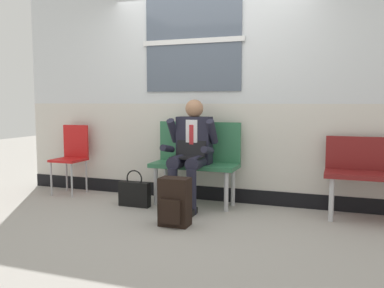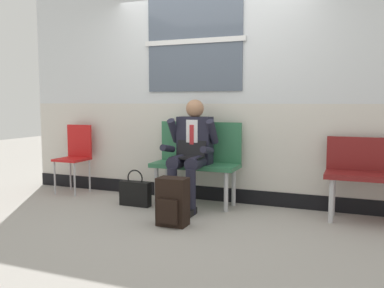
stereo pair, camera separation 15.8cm
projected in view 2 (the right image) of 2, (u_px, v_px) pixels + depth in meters
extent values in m
plane|color=#9E9991|center=(190.00, 213.00, 4.52)|extent=(18.00, 18.00, 0.00)
cube|color=silver|center=(212.00, 32.00, 4.96)|extent=(5.27, 0.12, 1.72)
cube|color=beige|center=(212.00, 145.00, 5.10)|extent=(5.27, 0.12, 1.03)
cube|color=black|center=(212.00, 192.00, 5.16)|extent=(5.27, 0.14, 0.17)
cube|color=#4C5666|center=(194.00, 41.00, 4.99)|extent=(1.23, 0.02, 1.21)
cube|color=silver|center=(193.00, 41.00, 4.98)|extent=(1.31, 0.03, 0.06)
cube|color=#2D6B47|center=(195.00, 166.00, 4.83)|extent=(1.02, 0.42, 0.05)
cube|color=#2D6B47|center=(200.00, 142.00, 4.97)|extent=(1.02, 0.04, 0.48)
cylinder|color=#B7B7BC|center=(157.00, 186.00, 4.88)|extent=(0.05, 0.05, 0.45)
cylinder|color=#B7B7BC|center=(167.00, 181.00, 5.16)|extent=(0.05, 0.05, 0.45)
cylinder|color=#B7B7BC|center=(226.00, 192.00, 4.56)|extent=(0.05, 0.05, 0.45)
cylinder|color=#B7B7BC|center=(234.00, 187.00, 4.83)|extent=(0.05, 0.05, 0.45)
cylinder|color=#B7B7BC|center=(331.00, 201.00, 4.14)|extent=(0.05, 0.05, 0.45)
cylinder|color=#B7B7BC|center=(333.00, 195.00, 4.42)|extent=(0.05, 0.05, 0.45)
cylinder|color=#1E1E2D|center=(179.00, 162.00, 4.67)|extent=(0.15, 0.40, 0.15)
cylinder|color=#1E1E2D|center=(172.00, 190.00, 4.53)|extent=(0.11, 0.11, 0.50)
cube|color=black|center=(170.00, 211.00, 4.49)|extent=(0.10, 0.26, 0.07)
cylinder|color=#1E1E2D|center=(197.00, 163.00, 4.59)|extent=(0.15, 0.40, 0.15)
cylinder|color=#1E1E2D|center=(191.00, 192.00, 4.45)|extent=(0.11, 0.11, 0.50)
cube|color=black|center=(189.00, 213.00, 4.41)|extent=(0.10, 0.26, 0.07)
cube|color=#1E1E2D|center=(195.00, 140.00, 4.80)|extent=(0.40, 0.18, 0.55)
cube|color=silver|center=(192.00, 137.00, 4.71)|extent=(0.14, 0.01, 0.39)
cube|color=#B22328|center=(192.00, 139.00, 4.71)|extent=(0.05, 0.01, 0.33)
sphere|color=#9E7051|center=(195.00, 109.00, 4.76)|extent=(0.21, 0.21, 0.21)
cylinder|color=#1E1E2D|center=(174.00, 131.00, 4.82)|extent=(0.09, 0.25, 0.30)
cylinder|color=#1E1E2D|center=(168.00, 148.00, 4.68)|extent=(0.08, 0.27, 0.12)
cylinder|color=#1E1E2D|center=(212.00, 132.00, 4.64)|extent=(0.09, 0.25, 0.30)
cylinder|color=#1E1E2D|center=(207.00, 150.00, 4.50)|extent=(0.08, 0.27, 0.12)
cube|color=black|center=(187.00, 158.00, 4.60)|extent=(0.35, 0.22, 0.02)
cube|color=black|center=(191.00, 147.00, 4.71)|extent=(0.35, 0.08, 0.21)
cube|color=black|center=(173.00, 202.00, 4.05)|extent=(0.30, 0.19, 0.48)
cube|color=black|center=(168.00, 212.00, 3.96)|extent=(0.21, 0.04, 0.24)
cube|color=black|center=(135.00, 194.00, 4.83)|extent=(0.38, 0.10, 0.29)
torus|color=black|center=(135.00, 178.00, 4.81)|extent=(0.20, 0.02, 0.20)
cube|color=red|center=(72.00, 159.00, 5.49)|extent=(0.38, 0.38, 0.03)
cube|color=red|center=(79.00, 141.00, 5.62)|extent=(0.38, 0.03, 0.44)
cylinder|color=#A5A5AA|center=(55.00, 178.00, 5.42)|extent=(0.02, 0.02, 0.44)
cylinder|color=#A5A5AA|center=(75.00, 180.00, 5.30)|extent=(0.02, 0.02, 0.44)
cylinder|color=#A5A5AA|center=(71.00, 174.00, 5.72)|extent=(0.02, 0.02, 0.44)
cylinder|color=#A5A5AA|center=(90.00, 176.00, 5.60)|extent=(0.02, 0.02, 0.44)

